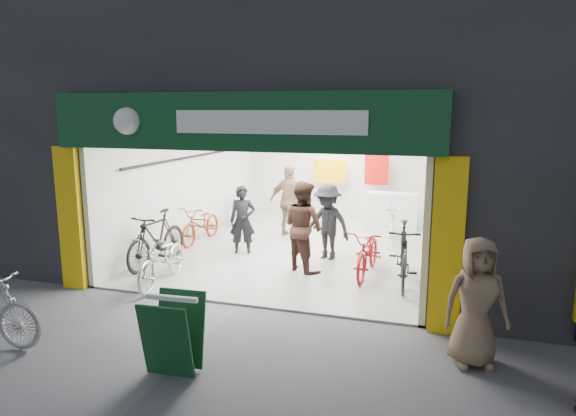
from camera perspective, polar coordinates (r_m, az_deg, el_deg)
The scene contains 15 objects.
ground at distance 8.78m, azimuth -5.36°, elevation -10.79°, with size 60.00×60.00×0.00m, color #56565B.
building at distance 12.75m, azimuth 7.25°, elevation 15.66°, with size 17.00×10.27×8.00m.
bike_left_front at distance 9.91m, azimuth -13.76°, elevation -5.50°, with size 0.65×1.87×0.98m, color silver.
bike_left_midfront at distance 11.01m, azimuth -14.40°, elevation -3.37°, with size 0.55×1.96×1.18m, color black.
bike_left_midback at distance 12.75m, azimuth -9.63°, elevation -1.79°, with size 0.63×1.80×0.95m, color maroon.
bike_left_back at distance 14.76m, azimuth -5.66°, elevation 0.01°, with size 0.44×1.54×0.93m, color silver.
bike_right_front at distance 9.78m, azimuth 12.69°, elevation -5.10°, with size 0.55×1.96×1.18m, color black.
bike_right_mid at distance 10.23m, azimuth 8.92°, elevation -4.87°, with size 0.64×1.83×0.96m, color maroon.
bike_right_back at distance 12.75m, azimuth 11.41°, elevation -1.75°, with size 0.46×1.64×0.99m, color #B5B5BA.
customer_a at distance 11.52m, azimuth -5.07°, elevation -1.42°, with size 0.57×0.38×1.58m, color black.
customer_b at distance 10.28m, azimuth 1.70°, elevation -2.09°, with size 0.90×0.70×1.86m, color #3C231B.
customer_c at distance 11.06m, azimuth 4.40°, elevation -1.68°, with size 1.08×0.62×1.67m, color black.
customer_d at distance 13.06m, azimuth 0.23°, elevation 0.74°, with size 1.10×0.46×1.87m, color #896B50.
pedestrian_near at distance 7.00m, azimuth 20.18°, elevation -9.80°, with size 0.82×0.54×1.68m, color #7C6348.
sandwich_board at distance 6.63m, azimuth -12.62°, elevation -13.38°, with size 0.67×0.69×0.98m.
Camera 1 is at (3.19, -7.51, 3.23)m, focal length 32.00 mm.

